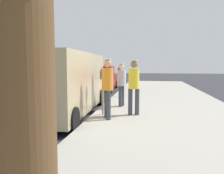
% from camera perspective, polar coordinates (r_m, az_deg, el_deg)
% --- Properties ---
extents(ground_plane, '(80.00, 80.00, 0.00)m').
position_cam_1_polar(ground_plane, '(7.42, -13.43, -8.27)').
color(ground_plane, '#2D2D33').
extents(sidewalk_slab, '(5.00, 32.00, 0.15)m').
position_cam_1_polar(sidewalk_slab, '(6.90, 14.88, -8.72)').
color(sidewalk_slab, '#9E998E').
rests_on(sidewalk_slab, ground).
extents(parking_meter_near, '(0.14, 0.18, 1.52)m').
position_cam_1_polar(parking_meter_near, '(7.30, -2.33, 1.06)').
color(parking_meter_near, gray).
rests_on(parking_meter_near, sidewalk_slab).
extents(parking_meter_far, '(0.14, 0.18, 1.52)m').
position_cam_1_polar(parking_meter_far, '(11.53, 1.87, 2.75)').
color(parking_meter_far, gray).
rests_on(parking_meter_far, sidewalk_slab).
extents(pedestrian_in_red, '(0.34, 0.36, 1.74)m').
position_cam_1_polar(pedestrian_in_red, '(8.23, -1.21, 1.39)').
color(pedestrian_in_red, '#383D47').
rests_on(pedestrian_in_red, sidewalk_slab).
extents(pedestrian_in_yellow, '(0.36, 0.34, 1.76)m').
position_cam_1_polar(pedestrian_in_yellow, '(7.28, 5.50, 0.90)').
color(pedestrian_in_yellow, '#383D47').
rests_on(pedestrian_in_yellow, sidewalk_slab).
extents(pedestrian_in_orange, '(0.34, 0.34, 1.79)m').
position_cam_1_polar(pedestrian_in_orange, '(6.70, -1.15, 0.71)').
color(pedestrian_in_orange, '#383D47').
rests_on(pedestrian_in_orange, sidewalk_slab).
extents(pedestrian_in_gray, '(0.34, 0.35, 1.66)m').
position_cam_1_polar(pedestrian_in_gray, '(8.76, 2.39, 1.30)').
color(pedestrian_in_gray, '#383D47').
rests_on(pedestrian_in_gray, sidewalk_slab).
extents(parked_van, '(2.30, 5.27, 2.15)m').
position_cam_1_polar(parked_van, '(8.09, -12.25, 1.20)').
color(parked_van, tan).
rests_on(parked_van, ground).
extents(parked_sedan_ahead, '(2.05, 4.45, 1.65)m').
position_cam_1_polar(parked_sedan_ahead, '(15.69, -2.78, 1.94)').
color(parked_sedan_ahead, maroon).
rests_on(parked_sedan_ahead, ground).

